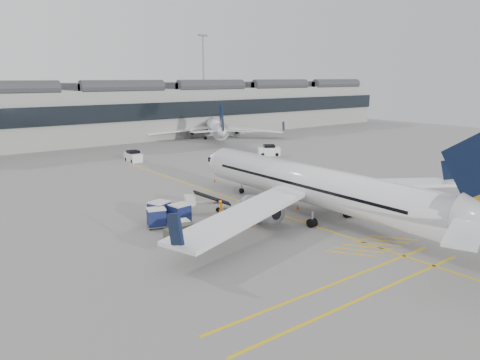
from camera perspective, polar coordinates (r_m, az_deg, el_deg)
ground at (r=38.65m, az=-1.79°, el=-8.28°), size 220.00×220.00×0.00m
terminal at (r=103.67m, az=-26.13°, el=7.02°), size 200.00×20.45×12.40m
apron_markings at (r=51.99m, az=0.63°, el=-2.80°), size 0.25×60.00×0.01m
airliner_main at (r=46.48m, az=9.45°, el=-0.83°), size 36.80×40.20×10.69m
airliner_far at (r=107.02m, az=-3.16°, el=6.54°), size 28.39×31.32×9.21m
belt_loader at (r=48.96m, az=-4.83°, el=-3.06°), size 5.33×3.44×2.13m
baggage_cart_a at (r=44.80m, az=-7.33°, el=-4.05°), size 2.03×1.75×1.93m
baggage_cart_b at (r=45.67m, az=-9.81°, el=-3.75°), size 2.36×2.16×2.02m
baggage_cart_c at (r=40.91m, az=-7.23°, el=-5.91°), size 1.74×1.53×1.61m
baggage_cart_d at (r=44.05m, az=-10.16°, el=-4.50°), size 2.10×1.90×1.84m
ramp_agent_a at (r=45.99m, az=-2.34°, el=-3.63°), size 0.77×0.83×1.90m
ramp_agent_b at (r=43.62m, az=1.48°, el=-4.70°), size 1.01×0.98×1.63m
pushback_tug at (r=40.14m, az=-7.00°, el=-6.50°), size 2.86×1.79×1.59m
safety_cone_nose at (r=62.37m, az=-3.11°, el=-0.02°), size 0.35×0.35×0.48m
safety_cone_engine at (r=49.97m, az=7.07°, el=-3.25°), size 0.34×0.34×0.47m
service_van_mid at (r=79.31m, az=-12.87°, el=2.81°), size 1.91×3.65×1.85m
service_van_right at (r=83.38m, az=3.56°, el=3.59°), size 4.22×3.64×1.95m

